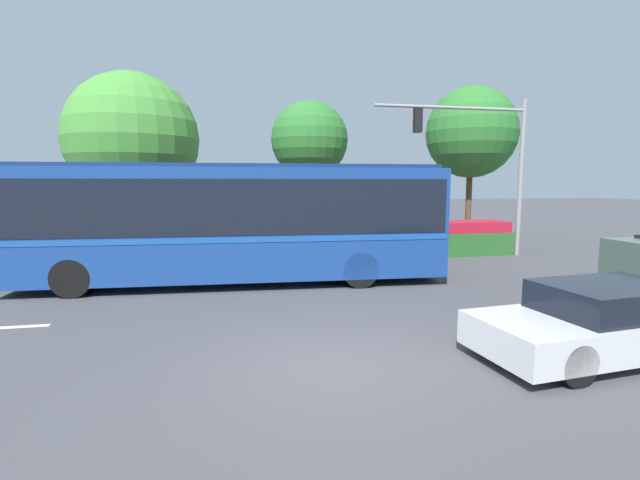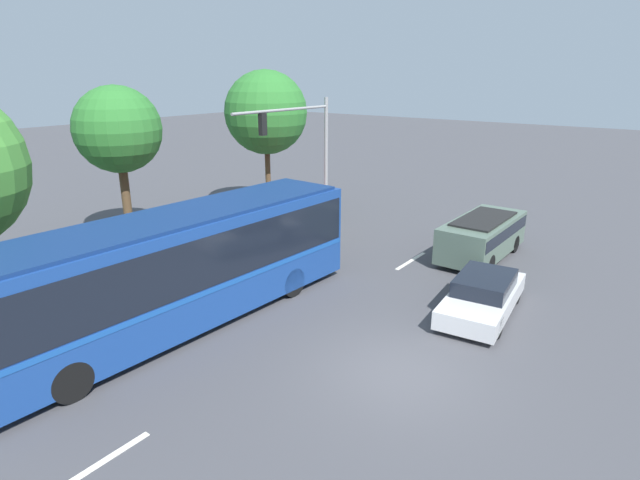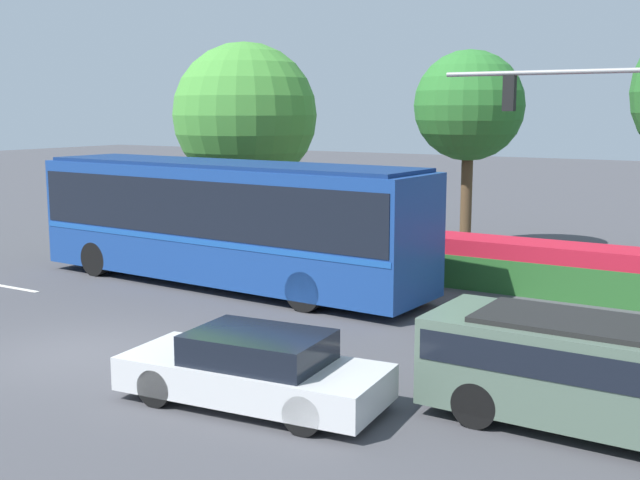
# 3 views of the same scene
# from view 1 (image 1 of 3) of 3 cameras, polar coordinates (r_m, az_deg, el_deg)

# --- Properties ---
(ground_plane) EXTENTS (140.00, 140.00, 0.00)m
(ground_plane) POSITION_cam_1_polar(r_m,az_deg,el_deg) (7.45, 1.39, -15.71)
(ground_plane) COLOR #444449
(city_bus) EXTENTS (12.09, 3.19, 3.42)m
(city_bus) POSITION_cam_1_polar(r_m,az_deg,el_deg) (13.22, -10.85, 2.92)
(city_bus) COLOR navy
(city_bus) RESTS_ON ground
(sedan_foreground) EXTENTS (4.60, 2.21, 1.23)m
(sedan_foreground) POSITION_cam_1_polar(r_m,az_deg,el_deg) (9.06, 32.31, -8.72)
(sedan_foreground) COLOR silver
(sedan_foreground) RESTS_ON ground
(traffic_light_pole) EXTENTS (6.22, 0.24, 6.14)m
(traffic_light_pole) POSITION_cam_1_polar(r_m,az_deg,el_deg) (18.97, 20.28, 10.47)
(traffic_light_pole) COLOR gray
(traffic_light_pole) RESTS_ON ground
(flowering_hedge) EXTENTS (10.46, 1.47, 1.35)m
(flowering_hedge) POSITION_cam_1_polar(r_m,az_deg,el_deg) (18.01, 8.18, 0.00)
(flowering_hedge) COLOR #286028
(flowering_hedge) RESTS_ON ground
(street_tree_left) EXTENTS (5.12, 5.12, 7.18)m
(street_tree_left) POSITION_cam_1_polar(r_m,az_deg,el_deg) (19.64, -22.62, 11.68)
(street_tree_left) COLOR brown
(street_tree_left) RESTS_ON ground
(street_tree_centre) EXTENTS (3.66, 3.66, 6.78)m
(street_tree_centre) POSITION_cam_1_polar(r_m,az_deg,el_deg) (21.99, -1.35, 12.47)
(street_tree_centre) COLOR brown
(street_tree_centre) RESTS_ON ground
(street_tree_right) EXTENTS (4.27, 4.27, 7.42)m
(street_tree_right) POSITION_cam_1_polar(r_m,az_deg,el_deg) (23.05, 18.59, 12.74)
(street_tree_right) COLOR brown
(street_tree_right) RESTS_ON ground
(lane_stripe_mid) EXTENTS (2.40, 0.16, 0.01)m
(lane_stripe_mid) POSITION_cam_1_polar(r_m,az_deg,el_deg) (13.86, 29.54, -5.79)
(lane_stripe_mid) COLOR silver
(lane_stripe_mid) RESTS_ON ground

